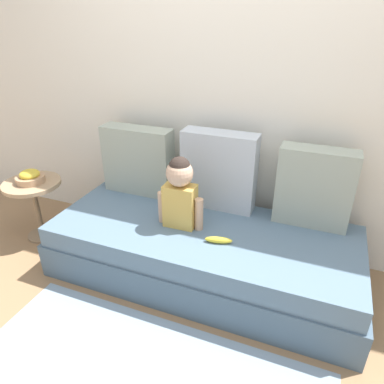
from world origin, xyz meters
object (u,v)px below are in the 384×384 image
object	(u,v)px
couch	(202,252)
throw_pillow_center	(219,171)
throw_pillow_left	(138,161)
toddler	(180,190)
side_table	(34,195)
throw_pillow_right	(314,188)
fruit_bowl	(30,177)
banana	(219,240)

from	to	relation	value
couch	throw_pillow_center	distance (m)	0.58
throw_pillow_left	toddler	world-z (taller)	throw_pillow_left
couch	throw_pillow_center	bearing A→B (deg)	90.00
couch	throw_pillow_left	distance (m)	0.85
throw_pillow_left	side_table	bearing A→B (deg)	-154.84
throw_pillow_center	toddler	bearing A→B (deg)	-113.63
throw_pillow_center	throw_pillow_right	xyz separation A→B (m)	(0.64, 0.00, -0.02)
throw_pillow_center	couch	bearing A→B (deg)	-90.00
throw_pillow_center	throw_pillow_right	size ratio (longest dim) A/B	1.06
throw_pillow_left	throw_pillow_center	xyz separation A→B (m)	(0.64, 0.00, 0.02)
couch	side_table	size ratio (longest dim) A/B	4.19
fruit_bowl	throw_pillow_right	bearing A→B (deg)	9.84
throw_pillow_right	toddler	size ratio (longest dim) A/B	1.08
throw_pillow_left	banana	bearing A→B (deg)	-29.42
fruit_bowl	throw_pillow_center	bearing A→B (deg)	14.21
side_table	throw_pillow_right	bearing A→B (deg)	9.84
banana	throw_pillow_left	bearing A→B (deg)	150.58
toddler	throw_pillow_right	bearing A→B (deg)	23.38
throw_pillow_center	toddler	xyz separation A→B (m)	(-0.15, -0.34, -0.02)
toddler	fruit_bowl	world-z (taller)	toddler
couch	throw_pillow_right	xyz separation A→B (m)	(0.64, 0.32, 0.46)
throw_pillow_center	throw_pillow_right	bearing A→B (deg)	0.00
side_table	fruit_bowl	world-z (taller)	fruit_bowl
couch	fruit_bowl	world-z (taller)	fruit_bowl
fruit_bowl	banana	bearing A→B (deg)	-3.47
throw_pillow_right	throw_pillow_left	bearing A→B (deg)	180.00
couch	toddler	distance (m)	0.48
throw_pillow_left	fruit_bowl	world-z (taller)	throw_pillow_left
throw_pillow_right	banana	distance (m)	0.71
throw_pillow_right	banana	world-z (taller)	throw_pillow_right
couch	throw_pillow_center	xyz separation A→B (m)	(0.00, 0.32, 0.48)
toddler	fruit_bowl	distance (m)	1.25
throw_pillow_right	toddler	world-z (taller)	throw_pillow_right
throw_pillow_left	throw_pillow_center	distance (m)	0.64
couch	banana	xyz separation A→B (m)	(0.15, -0.12, 0.22)
toddler	side_table	bearing A→B (deg)	-179.51
throw_pillow_left	throw_pillow_center	bearing A→B (deg)	0.00
throw_pillow_center	side_table	distance (m)	1.47
throw_pillow_right	toddler	xyz separation A→B (m)	(-0.79, -0.34, -0.01)
toddler	banana	distance (m)	0.40
throw_pillow_left	banana	xyz separation A→B (m)	(0.79, -0.45, -0.24)
throw_pillow_right	side_table	size ratio (longest dim) A/B	1.06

